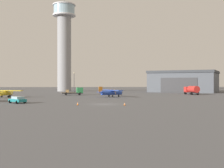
{
  "coord_description": "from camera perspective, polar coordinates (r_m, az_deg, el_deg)",
  "views": [
    {
      "loc": [
        -2.6,
        -55.08,
        4.21
      ],
      "look_at": [
        4.01,
        32.44,
        3.67
      ],
      "focal_mm": 46.15,
      "sensor_mm": 36.0,
      "label": 1
    }
  ],
  "objects": [
    {
      "name": "ground_plane",
      "position": [
        55.31,
        -1.62,
        -4.01
      ],
      "size": [
        400.0,
        400.0,
        0.0
      ],
      "primitive_type": "plane",
      "color": "#545456"
    },
    {
      "name": "control_tower",
      "position": [
        135.84,
        -9.45,
        8.2
      ],
      "size": [
        10.46,
        10.46,
        44.07
      ],
      "color": "gray",
      "rests_on": "ground_plane"
    },
    {
      "name": "hangar",
      "position": [
        128.59,
        14.13,
        0.48
      ],
      "size": [
        35.06,
        33.58,
        9.03
      ],
      "rotation": [
        0.0,
        0.0,
        -2.09
      ],
      "color": "#4C5159",
      "rests_on": "ground_plane"
    },
    {
      "name": "airplane_yellow",
      "position": [
        84.56,
        -20.4,
        -1.61
      ],
      "size": [
        9.71,
        7.6,
        2.87
      ],
      "rotation": [
        0.0,
        0.0,
        1.29
      ],
      "color": "gold",
      "rests_on": "ground_plane"
    },
    {
      "name": "airplane_blue",
      "position": [
        81.37,
        -0.19,
        -1.63
      ],
      "size": [
        7.78,
        9.8,
        2.98
      ],
      "rotation": [
        0.0,
        0.0,
        0.41
      ],
      "color": "#2847A8",
      "rests_on": "ground_plane"
    },
    {
      "name": "truck_fuel_tanker_red",
      "position": [
        101.08,
        15.55,
        -1.1
      ],
      "size": [
        3.84,
        7.12,
        2.99
      ],
      "rotation": [
        0.0,
        0.0,
        1.73
      ],
      "color": "#38383D",
      "rests_on": "ground_plane"
    },
    {
      "name": "truck_flatbed_green",
      "position": [
        94.89,
        -7.21,
        -1.45
      ],
      "size": [
        7.15,
        4.1,
        2.49
      ],
      "rotation": [
        0.0,
        0.0,
        0.18
      ],
      "color": "#38383D",
      "rests_on": "ground_plane"
    },
    {
      "name": "car_teal",
      "position": [
        60.54,
        -18.21,
        -2.95
      ],
      "size": [
        4.15,
        4.28,
        1.37
      ],
      "rotation": [
        0.0,
        0.0,
        2.32
      ],
      "color": "teal",
      "rests_on": "ground_plane"
    },
    {
      "name": "light_post_west",
      "position": [
        108.72,
        -7.53,
        0.64
      ],
      "size": [
        0.44,
        0.44,
        7.92
      ],
      "color": "#38383D",
      "rests_on": "ground_plane"
    },
    {
      "name": "traffic_cone_near_right",
      "position": [
        52.07,
        2.52,
        -3.98
      ],
      "size": [
        0.36,
        0.36,
        0.55
      ],
      "color": "black",
      "rests_on": "ground_plane"
    },
    {
      "name": "traffic_cone_mid_apron",
      "position": [
        52.74,
        -6.82,
        -3.87
      ],
      "size": [
        0.36,
        0.36,
        0.66
      ],
      "color": "black",
      "rests_on": "ground_plane"
    }
  ]
}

